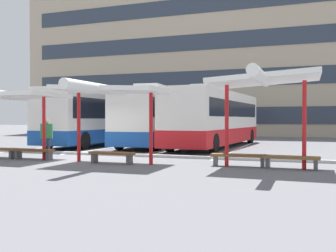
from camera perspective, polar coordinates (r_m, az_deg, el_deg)
name	(u,v)px	position (r m, az deg, el deg)	size (l,w,h in m)	color
ground_plane	(90,157)	(18.06, -11.25, -4.41)	(160.00, 160.00, 0.00)	slate
terminal_building	(225,53)	(47.26, 8.33, 10.44)	(44.97, 13.47, 21.68)	tan
coach_bus_0	(98,118)	(25.98, -10.09, 1.16)	(2.76, 10.58, 3.81)	silver
coach_bus_1	(158,118)	(24.75, -1.53, 1.12)	(3.14, 10.48, 3.76)	silver
coach_bus_2	(216,119)	(24.19, 7.03, 0.96)	(3.42, 12.27, 3.67)	silver
lane_stripe_0	(76,144)	(27.17, -13.28, -2.60)	(0.16, 14.00, 0.01)	white
lane_stripe_1	(125,145)	(25.36, -6.29, -2.84)	(0.16, 14.00, 0.01)	white
lane_stripe_2	(179,147)	(23.98, 1.64, -3.05)	(0.16, 14.00, 0.01)	white
lane_stripe_3	(239,148)	(23.11, 10.36, -3.22)	(0.16, 14.00, 0.01)	white
waiting_shelter_1	(14,97)	(17.82, -21.57, 3.97)	(3.65, 4.50, 2.86)	red
bench_3	(34,152)	(17.37, -18.99, -3.54)	(1.82, 0.52, 0.45)	brown
waiting_shelter_2	(110,91)	(14.99, -8.41, 5.03)	(4.11, 4.65, 2.99)	red
bench_4	(112,155)	(15.11, -8.20, -4.16)	(1.84, 0.49, 0.45)	brown
waiting_shelter_3	(264,81)	(13.75, 13.75, 6.36)	(3.63, 4.58, 3.26)	red
bench_5	(239,157)	(14.26, 10.26, -4.47)	(1.98, 0.48, 0.45)	brown
bench_6	(291,159)	(13.95, 17.51, -4.62)	(1.89, 0.56, 0.45)	brown
platform_kerb	(99,154)	(18.74, -10.01, -4.03)	(44.00, 0.24, 0.12)	#ADADA8
waiting_passenger_0	(47,135)	(17.96, -17.26, -1.25)	(0.54, 0.43, 1.73)	#33384C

